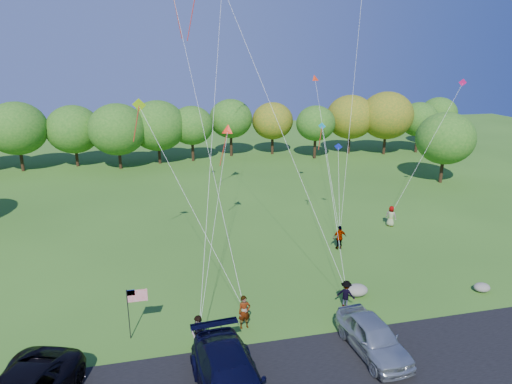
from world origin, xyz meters
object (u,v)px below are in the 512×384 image
flyer_d (340,237)px  minivan_silver (373,337)px  flyer_b (199,333)px  trash_barrel (42,361)px  minivan_navy (231,381)px  flyer_c (346,294)px  flyer_e (391,216)px  flyer_a (244,312)px

flyer_d → minivan_silver: bearing=71.8°
flyer_b → trash_barrel: 6.83m
minivan_navy → flyer_c: size_ratio=3.98×
flyer_e → trash_barrel: bearing=70.7°
flyer_a → flyer_e: 18.04m
minivan_silver → trash_barrel: bearing=167.5°
flyer_b → flyer_d: flyer_b is taller
minivan_silver → flyer_a: size_ratio=2.65×
flyer_c → trash_barrel: flyer_c is taller
flyer_b → flyer_c: bearing=34.3°
flyer_b → flyer_c: (8.13, 1.94, -0.10)m
flyer_e → minivan_silver: bearing=101.3°
flyer_e → trash_barrel: size_ratio=1.71×
minivan_navy → flyer_d: bearing=47.6°
flyer_d → trash_barrel: (-17.67, -9.06, -0.39)m
minivan_navy → flyer_b: minivan_navy is taller
minivan_silver → flyer_e: flyer_e is taller
flyer_a → flyer_b: flyer_b is taller
minivan_silver → flyer_b: bearing=161.1°
flyer_e → trash_barrel: (-23.42, -12.31, -0.34)m
flyer_c → trash_barrel: bearing=42.9°
minivan_navy → minivan_silver: 7.04m
flyer_a → trash_barrel: bearing=178.8°
flyer_d → trash_barrel: 19.86m
flyer_b → flyer_e: flyer_b is taller
flyer_c → trash_barrel: (-14.96, -1.84, -0.29)m
flyer_a → trash_barrel: (-9.21, -1.19, -0.39)m
minivan_navy → minivan_silver: (6.88, 1.53, -0.10)m
minivan_navy → flyer_b: 3.65m
flyer_b → flyer_c: 8.36m
flyer_a → flyer_e: (14.21, 11.12, -0.05)m
minivan_silver → flyer_a: flyer_a is taller
flyer_a → trash_barrel: size_ratio=1.81×
minivan_navy → flyer_e: size_ratio=3.74×
flyer_c → minivan_navy: bearing=72.9°
flyer_a → flyer_d: size_ratio=1.01×
flyer_a → flyer_c: flyer_a is taller
flyer_d → flyer_e: bearing=-153.1°
flyer_b → flyer_e: 20.73m
flyer_e → trash_barrel: flyer_e is taller
flyer_b → flyer_d: 14.20m
minivan_silver → flyer_e: size_ratio=2.81×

